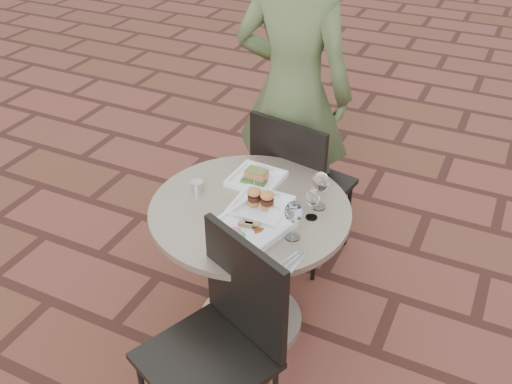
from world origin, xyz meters
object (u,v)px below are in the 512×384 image
at_px(plate_salmon, 256,178).
at_px(plate_sliders, 261,204).
at_px(cafe_table, 250,250).
at_px(plate_tuna, 252,225).
at_px(chair_far, 297,179).
at_px(chair_near, 224,331).
at_px(diner, 293,93).

relative_size(plate_salmon, plate_sliders, 0.98).
relative_size(cafe_table, plate_sliders, 3.70).
distance_m(plate_salmon, plate_tuna, 0.36).
bearing_deg(chair_far, cafe_table, 99.56).
bearing_deg(plate_tuna, chair_near, -78.72).
bearing_deg(plate_tuna, cafe_table, 119.09).
height_order(chair_far, plate_tuna, chair_far).
bearing_deg(plate_sliders, chair_far, 94.90).
bearing_deg(chair_far, plate_tuna, 105.74).
bearing_deg(plate_tuna, plate_salmon, 112.65).
distance_m(chair_far, diner, 0.47).
xyz_separation_m(chair_far, plate_salmon, (-0.07, -0.36, 0.20)).
bearing_deg(diner, plate_sliders, 99.26).
relative_size(plate_sliders, plate_tuna, 0.72).
bearing_deg(plate_salmon, chair_far, 79.64).
relative_size(chair_near, plate_sliders, 3.82).
distance_m(plate_sliders, plate_tuna, 0.15).
height_order(chair_far, diner, diner).
xyz_separation_m(diner, plate_sliders, (0.20, -0.82, -0.15)).
height_order(cafe_table, chair_far, chair_far).
bearing_deg(diner, chair_near, 98.34).
height_order(chair_far, plate_salmon, chair_far).
height_order(cafe_table, plate_tuna, plate_tuna).
bearing_deg(cafe_table, plate_sliders, 8.66).
height_order(diner, plate_salmon, diner).
height_order(diner, plate_sliders, diner).
xyz_separation_m(chair_near, plate_tuna, (-0.08, 0.40, 0.20)).
distance_m(diner, plate_salmon, 0.65).
distance_m(diner, plate_tuna, 1.00).
height_order(cafe_table, diner, diner).
bearing_deg(plate_sliders, plate_tuna, -79.50).
relative_size(chair_near, diner, 0.51).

